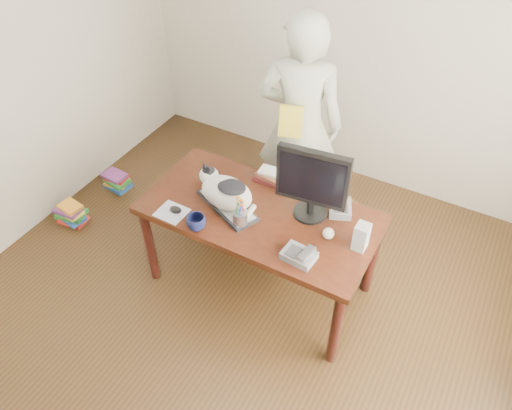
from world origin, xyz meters
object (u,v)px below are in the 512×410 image
object	(u,v)px
calculator	(340,208)
cat	(225,191)
desk	(265,220)
keyboard	(227,205)
book_pile_a	(71,214)
baseball	(328,233)
monitor	(312,181)
person	(300,126)
speaker	(361,237)
coffee_mug	(196,223)
book_stack	(270,176)
phone	(300,255)
pen_cup	(240,217)
book_pile_b	(117,181)
mouse	(176,210)

from	to	relation	value
calculator	cat	bearing A→B (deg)	-177.01
desk	cat	bearing A→B (deg)	-148.33
keyboard	book_pile_a	xyz separation A→B (m)	(-1.54, -0.13, -0.68)
calculator	baseball	bearing A→B (deg)	-106.53
monitor	person	size ratio (longest dim) A/B	0.29
monitor	cat	bearing A→B (deg)	-167.25
keyboard	book_pile_a	bearing A→B (deg)	-151.58
speaker	calculator	xyz separation A→B (m)	(-0.23, 0.25, -0.07)
speaker	person	world-z (taller)	person
calculator	desk	bearing A→B (deg)	179.68
coffee_mug	calculator	xyz separation A→B (m)	(0.75, 0.61, -0.02)
monitor	book_stack	bearing A→B (deg)	146.03
book_stack	coffee_mug	bearing A→B (deg)	-103.18
speaker	person	size ratio (longest dim) A/B	0.10
cat	coffee_mug	distance (m)	0.29
coffee_mug	desk	bearing A→B (deg)	55.96
baseball	phone	bearing A→B (deg)	-108.34
pen_cup	book_pile_b	size ratio (longest dim) A/B	0.95
cat	speaker	distance (m)	0.94
speaker	calculator	distance (m)	0.35
speaker	mouse	bearing A→B (deg)	-164.80
book_stack	calculator	bearing A→B (deg)	-4.39
desk	person	bearing A→B (deg)	98.38
phone	baseball	bearing A→B (deg)	76.63
cat	monitor	xyz separation A→B (m)	(0.54, 0.19, 0.16)
calculator	book_pile_b	distance (m)	2.30
coffee_mug	phone	world-z (taller)	coffee_mug
cat	coffee_mug	bearing A→B (deg)	-77.25
coffee_mug	phone	distance (m)	0.70
monitor	book_pile_a	distance (m)	2.29
phone	calculator	size ratio (longest dim) A/B	0.91
calculator	person	xyz separation A→B (m)	(-0.58, 0.57, 0.14)
pen_cup	monitor	bearing A→B (deg)	40.13
baseball	book_pile_a	size ratio (longest dim) A/B	0.28
monitor	keyboard	bearing A→B (deg)	-166.34
cat	baseball	distance (m)	0.74
speaker	book_stack	size ratio (longest dim) A/B	0.84
mouse	baseball	bearing A→B (deg)	16.69
phone	book_pile_b	bearing A→B (deg)	169.27
pen_cup	book_pile_a	xyz separation A→B (m)	(-1.70, -0.03, -0.73)
coffee_mug	book_stack	distance (m)	0.70
cat	person	world-z (taller)	person
monitor	book_pile_a	size ratio (longest dim) A/B	1.96
mouse	book_pile_b	world-z (taller)	mouse
mouse	baseball	world-z (taller)	baseball
person	coffee_mug	bearing A→B (deg)	64.28
desk	calculator	distance (m)	0.54
pen_cup	book_stack	distance (m)	0.51
calculator	book_stack	bearing A→B (deg)	151.03
pen_cup	phone	xyz separation A→B (m)	(0.47, -0.08, -0.04)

